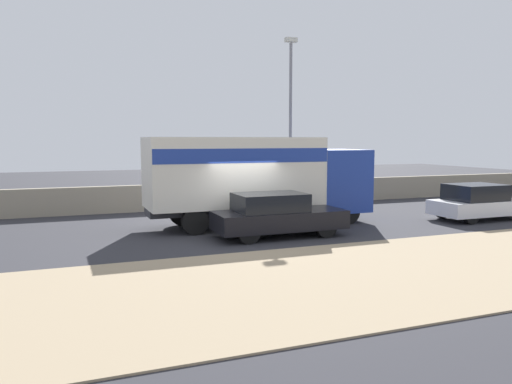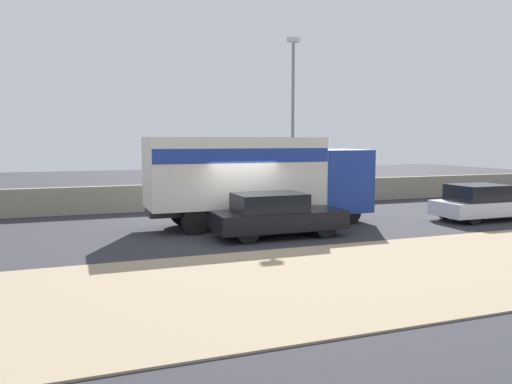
{
  "view_description": "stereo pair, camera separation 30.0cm",
  "coord_description": "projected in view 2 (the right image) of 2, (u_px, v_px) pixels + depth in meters",
  "views": [
    {
      "loc": [
        -5.91,
        -15.32,
        3.24
      ],
      "look_at": [
        0.45,
        0.94,
        1.41
      ],
      "focal_mm": 35.0,
      "sensor_mm": 36.0,
      "label": 1
    },
    {
      "loc": [
        -5.63,
        -15.42,
        3.24
      ],
      "look_at": [
        0.45,
        0.94,
        1.41
      ],
      "focal_mm": 35.0,
      "sensor_mm": 36.0,
      "label": 2
    }
  ],
  "objects": [
    {
      "name": "ground_plane",
      "position": [
        253.0,
        237.0,
        16.67
      ],
      "size": [
        80.0,
        80.0,
        0.0
      ],
      "primitive_type": "plane",
      "color": "#2D2D33"
    },
    {
      "name": "car_sedan_second",
      "position": [
        482.0,
        203.0,
        20.14
      ],
      "size": [
        4.1,
        1.8,
        1.45
      ],
      "color": "silver",
      "rests_on": "ground_plane"
    },
    {
      "name": "stone_wall_backdrop",
      "position": [
        199.0,
        196.0,
        23.56
      ],
      "size": [
        60.0,
        0.35,
        1.2
      ],
      "color": "gray",
      "rests_on": "ground_plane"
    },
    {
      "name": "car_hatchback",
      "position": [
        276.0,
        215.0,
        16.62
      ],
      "size": [
        4.42,
        1.7,
        1.48
      ],
      "color": "black",
      "rests_on": "ground_plane"
    },
    {
      "name": "pedestrian",
      "position": [
        320.0,
        188.0,
        24.36
      ],
      "size": [
        0.38,
        0.38,
        1.73
      ],
      "color": "slate",
      "rests_on": "ground_plane"
    },
    {
      "name": "street_lamp",
      "position": [
        293.0,
        112.0,
        23.54
      ],
      "size": [
        0.56,
        0.28,
        7.98
      ],
      "color": "slate",
      "rests_on": "ground_plane"
    },
    {
      "name": "box_truck",
      "position": [
        257.0,
        173.0,
        18.76
      ],
      "size": [
        8.55,
        2.36,
        3.33
      ],
      "color": "navy",
      "rests_on": "ground_plane"
    },
    {
      "name": "dirt_shoulder_foreground",
      "position": [
        332.0,
        278.0,
        11.67
      ],
      "size": [
        60.0,
        6.45,
        0.04
      ],
      "color": "#9E896B",
      "rests_on": "ground_plane"
    }
  ]
}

